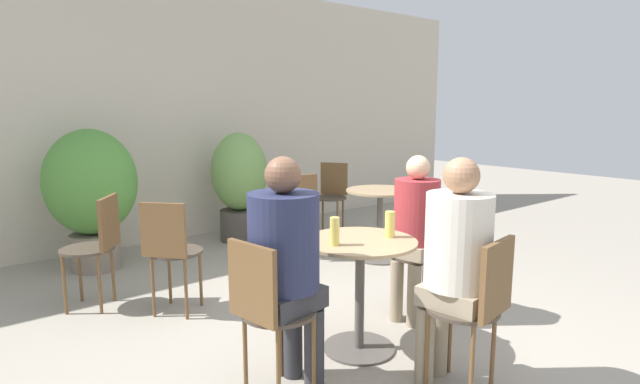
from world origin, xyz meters
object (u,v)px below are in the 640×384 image
Objects in this scene: bistro_chair_1 at (478,300)px; seated_person_2 at (415,223)px; cafe_table_near at (360,272)px; seated_person_0 at (286,256)px; cafe_table_far at (380,211)px; bistro_chair_0 at (266,304)px; bistro_chair_3 at (98,240)px; bistro_chair_2 at (425,244)px; bistro_chair_6 at (170,246)px; bistro_chair_5 at (332,191)px; beer_glass_1 at (335,231)px; seated_person_1 at (455,254)px; beer_glass_0 at (390,224)px; potted_plant_1 at (239,181)px; potted_plant_0 at (91,189)px; bistro_chair_4 at (298,206)px.

bistro_chair_1 is 0.73× the size of seated_person_2.
cafe_table_near is 0.56× the size of seated_person_0.
cafe_table_near is at bearing -139.21° from cafe_table_far.
bistro_chair_3 is (-0.31, 1.87, 0.00)m from bistro_chair_0.
seated_person_0 is at bearing -90.00° from bistro_chair_2.
bistro_chair_6 is 0.73× the size of seated_person_2.
beer_glass_1 is at bearing -73.78° from bistro_chair_5.
seated_person_0 reaches higher than cafe_table_near.
bistro_chair_6 is 1.37m from seated_person_0.
seated_person_1 reaches higher than cafe_table_near.
beer_glass_1 is (-0.32, 0.78, 0.27)m from bistro_chair_1.
seated_person_0 reaches higher than beer_glass_0.
bistro_chair_1 is 0.69× the size of potted_plant_1.
cafe_table_far is 0.54× the size of potted_plant_0.
bistro_chair_0 is at bearing -171.14° from cafe_table_near.
bistro_chair_1 is at bearing -95.80° from beer_glass_0.
potted_plant_0 is (-2.64, 0.40, 0.24)m from bistro_chair_5.
potted_plant_1 is at bearing 2.18° from potted_plant_0.
cafe_table_near is 0.60× the size of seated_person_2.
beer_glass_0 is (-1.60, -2.46, 0.27)m from bistro_chair_5.
cafe_table_far is 2.40m from seated_person_1.
seated_person_0 is (-0.75, 0.67, 0.22)m from bistro_chair_1.
bistro_chair_3 is at bearing 116.83° from beer_glass_1.
potted_plant_1 is at bearing -148.60° from bistro_chair_5.
cafe_table_near is at bearing -90.00° from seated_person_2.
bistro_chair_1 and bistro_chair_4 have the same top height.
bistro_chair_1 is (0.89, -0.65, 0.00)m from bistro_chair_0.
beer_glass_0 is at bearing -19.22° from cafe_table_near.
potted_plant_0 is (-1.48, 2.70, 0.06)m from seated_person_2.
bistro_chair_3 is 1.92m from seated_person_0.
bistro_chair_0 is 1.43m from seated_person_2.
cafe_table_far is at bearing 139.29° from bistro_chair_2.
bistro_chair_3 is 0.73× the size of seated_person_2.
bistro_chair_3 is at bearing -142.83° from seated_person_2.
seated_person_0 is at bearing -165.93° from beer_glass_1.
cafe_table_far is 0.83× the size of bistro_chair_6.
bistro_chair_1 is 0.89m from beer_glass_1.
potted_plant_1 reaches higher than bistro_chair_4.
potted_plant_0 reaches higher than bistro_chair_0.
cafe_table_far is 2.80m from potted_plant_0.
seated_person_1 reaches higher than bistro_chair_1.
bistro_chair_0 is 1.00× the size of bistro_chair_6.
cafe_table_far is at bearing -32.59° from potted_plant_0.
bistro_chair_5 is at bearing -106.66° from bistro_chair_6.
bistro_chair_5 is at bearing 139.63° from bistro_chair_3.
potted_plant_1 reaches higher than bistro_chair_5.
potted_plant_0 is at bearing -157.70° from bistro_chair_2.
bistro_chair_4 and bistro_chair_5 have the same top height.
bistro_chair_1 is at bearing -74.83° from potted_plant_0.
bistro_chair_0 is at bearing -148.08° from cafe_table_far.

